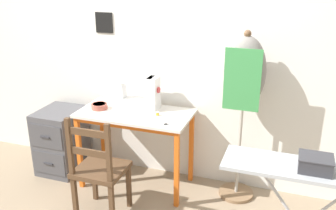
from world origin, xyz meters
TOP-DOWN VIEW (x-y plane):
  - ground_plane at (0.00, 0.00)m, footprint 14.00×14.00m
  - wall_back at (-0.00, 0.60)m, footprint 10.00×0.06m
  - sewing_table at (0.00, 0.26)m, footprint 1.04×0.54m
  - sewing_machine at (0.02, 0.39)m, footprint 0.39×0.18m
  - fabric_bowl at (-0.35, 0.24)m, footprint 0.15×0.15m
  - scissors at (0.39, 0.09)m, footprint 0.13×0.06m
  - thread_spool_near_machine at (0.22, 0.26)m, footprint 0.04×0.04m
  - wooden_chair at (-0.08, -0.29)m, footprint 0.40×0.38m
  - filing_cabinet at (-0.84, 0.27)m, footprint 0.40×0.49m
  - dress_form at (0.95, 0.39)m, footprint 0.35×0.32m
  - ironing_board at (1.49, -0.47)m, footprint 1.04×0.31m
  - storage_box at (1.52, -0.49)m, footprint 0.20×0.17m

SIDE VIEW (x-z plane):
  - ground_plane at x=0.00m, z-range 0.00..0.00m
  - filing_cabinet at x=-0.84m, z-range 0.00..0.66m
  - wooden_chair at x=-0.08m, z-range -0.03..0.90m
  - sewing_table at x=0.00m, z-range 0.27..1.02m
  - scissors at x=0.39m, z-range 0.75..0.76m
  - thread_spool_near_machine at x=0.22m, z-range 0.75..0.78m
  - fabric_bowl at x=-0.35m, z-range 0.75..0.80m
  - ironing_board at x=1.49m, z-range 0.37..1.23m
  - sewing_machine at x=0.02m, z-range 0.73..1.06m
  - storage_box at x=1.52m, z-range 0.85..0.95m
  - dress_form at x=0.95m, z-range 0.35..1.88m
  - wall_back at x=0.00m, z-range 0.00..2.55m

